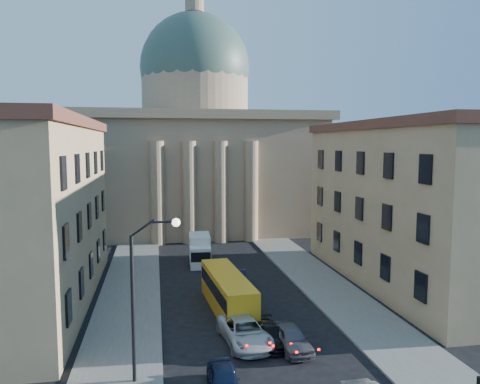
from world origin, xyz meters
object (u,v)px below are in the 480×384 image
object	(u,v)px
street_lamp	(143,286)
box_truck	(200,250)
car_left_near	(223,380)
city_bus	(227,291)

from	to	relation	value
street_lamp	box_truck	xyz separation A→B (m)	(5.25, 24.30, -3.87)
street_lamp	car_left_near	bearing A→B (deg)	-22.86
box_truck	street_lamp	bearing A→B (deg)	-99.04
car_left_near	city_bus	xyz separation A→B (m)	(2.01, 11.66, 0.84)
city_bus	box_truck	size ratio (longest dim) A/B	1.82
city_bus	box_truck	bearing A→B (deg)	88.63
car_left_near	city_bus	bearing A→B (deg)	81.82
city_bus	box_truck	distance (m)	14.34
street_lamp	car_left_near	xyz separation A→B (m)	(3.99, -1.68, -4.62)
car_left_near	box_truck	xyz separation A→B (m)	(1.26, 25.98, 0.75)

